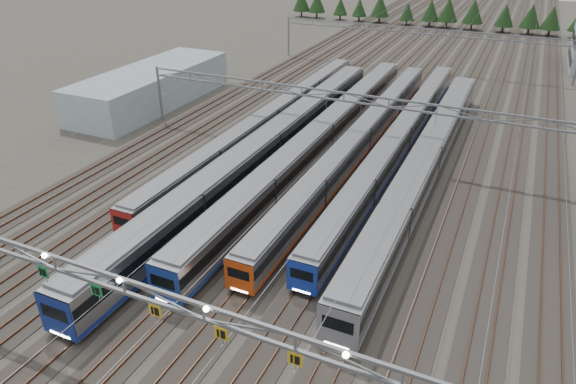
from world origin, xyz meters
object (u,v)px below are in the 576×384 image
at_px(train_d, 360,138).
at_px(gantry_far, 420,36).
at_px(train_e, 400,138).
at_px(gantry_near, 122,290).
at_px(west_shed, 152,86).
at_px(train_c, 322,136).
at_px(train_a, 270,119).
at_px(train_b, 269,147).
at_px(train_f, 427,160).
at_px(gantry_mid, 343,104).

height_order(train_d, gantry_far, gantry_far).
distance_m(train_d, train_e, 5.04).
relative_size(gantry_near, gantry_far, 1.00).
bearing_deg(west_shed, gantry_far, 48.88).
distance_m(train_c, train_e, 9.93).
height_order(train_c, gantry_near, gantry_near).
xyz_separation_m(train_a, west_shed, (-22.92, 3.56, 0.86)).
bearing_deg(train_a, gantry_near, -75.21).
height_order(train_c, gantry_far, gantry_far).
height_order(train_e, gantry_far, gantry_far).
height_order(train_b, train_f, train_b).
relative_size(train_e, gantry_far, 1.13).
height_order(train_f, gantry_mid, gantry_mid).
height_order(train_d, gantry_mid, gantry_mid).
relative_size(train_d, gantry_near, 1.11).
relative_size(train_c, gantry_near, 1.17).
height_order(train_b, gantry_near, gantry_near).
distance_m(train_a, train_e, 18.02).
bearing_deg(train_e, train_f, -53.03).
bearing_deg(train_f, train_c, 172.50).
bearing_deg(train_c, train_a, 158.94).
height_order(gantry_near, gantry_mid, gantry_near).
xyz_separation_m(train_c, train_f, (13.50, -1.78, 0.08)).
relative_size(train_f, gantry_mid, 1.07).
bearing_deg(gantry_near, train_c, 93.24).
height_order(train_d, train_f, train_f).
distance_m(train_a, gantry_mid, 12.33).
bearing_deg(train_b, train_f, 13.49).
xyz_separation_m(train_d, train_f, (9.00, -3.70, 0.30)).
relative_size(train_f, gantry_far, 1.07).
bearing_deg(gantry_far, gantry_mid, -90.00).
bearing_deg(train_c, train_d, 23.12).
relative_size(gantry_near, west_shed, 1.88).
distance_m(train_a, gantry_near, 44.18).
bearing_deg(train_f, gantry_mid, 165.36).
height_order(train_c, train_f, train_f).
distance_m(train_e, gantry_far, 42.73).
height_order(train_e, gantry_near, gantry_near).
relative_size(train_b, train_f, 1.09).
xyz_separation_m(train_d, gantry_near, (-2.30, -40.88, 5.14)).
height_order(train_e, gantry_mid, gantry_mid).
distance_m(train_e, gantry_near, 43.99).
xyz_separation_m(train_a, gantry_mid, (11.25, -2.30, 4.49)).
xyz_separation_m(train_b, train_c, (4.50, 6.10, -0.16)).
bearing_deg(west_shed, gantry_mid, -9.74).
xyz_separation_m(train_d, train_e, (4.50, 2.28, 0.01)).
height_order(gantry_near, west_shed, gantry_near).
bearing_deg(west_shed, train_e, -3.95).
distance_m(train_d, train_f, 9.73).
xyz_separation_m(train_e, gantry_mid, (-6.75, -3.04, 4.43)).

